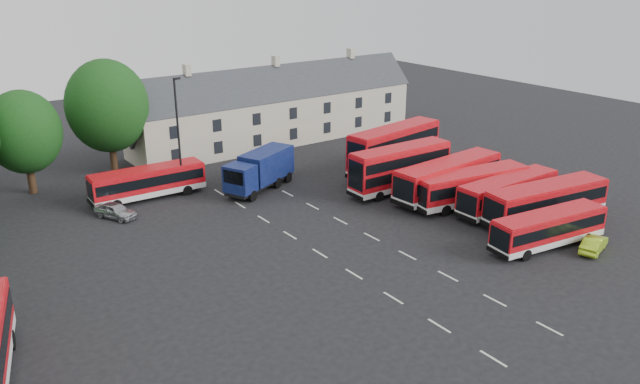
{
  "coord_description": "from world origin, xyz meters",
  "views": [
    {
      "loc": [
        -24.27,
        -31.53,
        20.11
      ],
      "look_at": [
        4.17,
        7.73,
        2.2
      ],
      "focal_mm": 35.0,
      "sensor_mm": 36.0,
      "label": 1
    }
  ],
  "objects_px": {
    "lime_car": "(594,244)",
    "box_truck": "(260,169)",
    "lamppost": "(179,134)",
    "bus_dd_south": "(400,166)",
    "silver_car": "(115,211)",
    "bus_row_a": "(549,227)"
  },
  "relations": [
    {
      "from": "bus_dd_south",
      "to": "silver_car",
      "type": "relative_size",
      "value": 2.74
    },
    {
      "from": "bus_row_a",
      "to": "lime_car",
      "type": "xyz_separation_m",
      "value": [
        2.15,
        -2.48,
        -1.06
      ]
    },
    {
      "from": "bus_row_a",
      "to": "silver_car",
      "type": "relative_size",
      "value": 2.6
    },
    {
      "from": "silver_car",
      "to": "lamppost",
      "type": "height_order",
      "value": "lamppost"
    },
    {
      "from": "lime_car",
      "to": "box_truck",
      "type": "bearing_deg",
      "value": 9.38
    },
    {
      "from": "silver_car",
      "to": "lamppost",
      "type": "relative_size",
      "value": 0.35
    },
    {
      "from": "bus_dd_south",
      "to": "lime_car",
      "type": "height_order",
      "value": "bus_dd_south"
    },
    {
      "from": "box_truck",
      "to": "lime_car",
      "type": "height_order",
      "value": "box_truck"
    },
    {
      "from": "silver_car",
      "to": "lime_car",
      "type": "xyz_separation_m",
      "value": [
        26.47,
        -27.09,
        -0.06
      ]
    },
    {
      "from": "bus_dd_south",
      "to": "box_truck",
      "type": "bearing_deg",
      "value": 143.77
    },
    {
      "from": "box_truck",
      "to": "silver_car",
      "type": "xyz_separation_m",
      "value": [
        -13.45,
        1.11,
        -1.34
      ]
    },
    {
      "from": "lime_car",
      "to": "lamppost",
      "type": "bearing_deg",
      "value": 16.95
    },
    {
      "from": "lime_car",
      "to": "lamppost",
      "type": "distance_m",
      "value": 35.26
    },
    {
      "from": "silver_car",
      "to": "lime_car",
      "type": "distance_m",
      "value": 37.88
    },
    {
      "from": "bus_dd_south",
      "to": "lime_car",
      "type": "xyz_separation_m",
      "value": [
        2.75,
        -18.06,
        -1.84
      ]
    },
    {
      "from": "bus_row_a",
      "to": "silver_car",
      "type": "bearing_deg",
      "value": 142.7
    },
    {
      "from": "bus_dd_south",
      "to": "box_truck",
      "type": "xyz_separation_m",
      "value": [
        -10.27,
        7.92,
        -0.44
      ]
    },
    {
      "from": "bus_row_a",
      "to": "box_truck",
      "type": "height_order",
      "value": "box_truck"
    },
    {
      "from": "silver_car",
      "to": "bus_dd_south",
      "type": "bearing_deg",
      "value": -47.69
    },
    {
      "from": "bus_dd_south",
      "to": "lamppost",
      "type": "bearing_deg",
      "value": 148.76
    },
    {
      "from": "bus_dd_south",
      "to": "lamppost",
      "type": "xyz_separation_m",
      "value": [
        -16.85,
        10.8,
        3.32
      ]
    },
    {
      "from": "silver_car",
      "to": "lime_car",
      "type": "relative_size",
      "value": 1.07
    }
  ]
}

